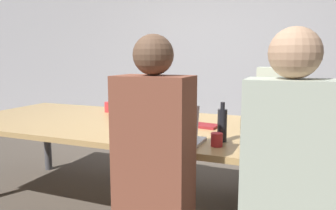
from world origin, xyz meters
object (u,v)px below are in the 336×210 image
bottle_far_right (321,113)px  cup_far_midleft (109,107)px  stapler (162,124)px  laptop_far_right (286,113)px  person_far_right (278,121)px  laptop_near_midright (175,132)px  cup_near_midright (217,140)px  laptop_near_right (286,142)px  person_near_right (287,190)px  laptop_far_midleft (135,105)px  person_near_midright (154,171)px  bottle_near_midright (222,125)px  bottle_near_right (247,130)px

bottle_far_right → cup_far_midleft: bottle_far_right is taller
stapler → cup_far_midleft: bearing=-177.5°
laptop_far_right → bottle_far_right: bottle_far_right is taller
person_far_right → laptop_near_midright: (-0.53, -1.35, 0.14)m
bottle_far_right → cup_near_midright: size_ratio=3.23×
laptop_near_right → stapler: laptop_near_right is taller
bottle_far_right → cup_far_midleft: 1.93m
person_near_right → cup_near_midright: 0.60m
laptop_far_midleft → cup_far_midleft: 0.27m
person_near_midright → laptop_near_midright: bearing=-88.4°
person_near_right → bottle_near_midright: size_ratio=5.50×
bottle_near_right → cup_far_midleft: bottle_near_right is taller
laptop_near_right → laptop_near_midright: 0.66m
person_near_right → bottle_near_right: bearing=-62.6°
person_far_right → cup_near_midright: person_far_right is taller
stapler → person_far_right: bearing=83.5°
bottle_far_right → cup_near_midright: bottle_far_right is taller
laptop_near_right → bottle_far_right: bearing=-104.7°
laptop_near_midright → cup_near_midright: bearing=-171.5°
cup_far_midleft → bottle_near_right: bearing=-27.0°
laptop_far_right → person_near_right: (0.07, -1.39, -0.13)m
laptop_far_midleft → stapler: laptop_far_midleft is taller
bottle_far_right → laptop_near_right: bearing=-104.7°
laptop_near_midright → person_near_midright: bearing=91.6°
person_far_right → bottle_far_right: bearing=-54.7°
person_far_right → cup_near_midright: 1.34m
cup_far_midleft → bottle_near_midright: 1.49m
bottle_near_right → bottle_near_midright: size_ratio=0.82×
laptop_far_right → person_near_midright: person_near_midright is taller
laptop_far_midleft → cup_near_midright: 1.40m
laptop_far_midleft → bottle_near_midright: bearing=-37.3°
laptop_far_midleft → cup_far_midleft: (-0.26, -0.08, -0.02)m
person_far_right → person_near_midright: person_near_midright is taller
person_far_right → bottle_far_right: (0.34, -0.48, 0.18)m
laptop_far_right → laptop_near_right: size_ratio=1.01×
bottle_far_right → person_near_right: size_ratio=0.19×
person_far_right → cup_near_midright: bearing=-102.0°
bottle_far_right → laptop_near_right: 0.86m
laptop_near_right → laptop_far_midleft: 1.73m
laptop_near_right → person_near_right: person_near_right is taller
person_far_right → cup_far_midleft: bearing=-163.7°
laptop_far_right → cup_near_midright: size_ratio=3.89×
person_far_right → person_near_midright: bearing=-107.2°
cup_far_midleft → stapler: (0.78, -0.48, -0.02)m
cup_far_midleft → laptop_near_midright: bearing=-40.2°
laptop_near_right → person_near_midright: (-0.65, -0.38, -0.13)m
laptop_far_midleft → laptop_near_midright: 1.25m
bottle_far_right → stapler: 1.23m
person_near_right → laptop_far_midleft: (-1.48, 1.34, 0.13)m
laptop_near_midright → cup_far_midleft: bearing=-40.2°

